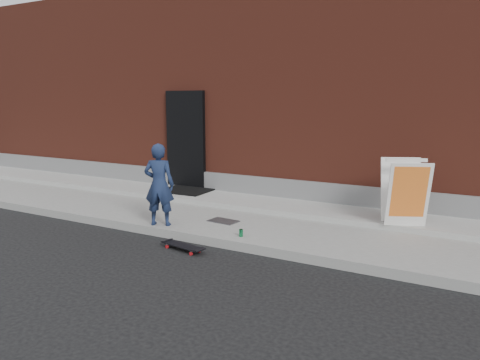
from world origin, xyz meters
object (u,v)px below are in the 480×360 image
Objects in this scene: skateboard at (183,246)px; pizza_sign at (405,192)px; child at (159,185)px; soda_can at (241,233)px.

skateboard is 0.72× the size of pizza_sign.
pizza_sign reaches higher than skateboard.
child is 1.79× the size of skateboard.
skateboard is (0.91, -0.58, -0.80)m from child.
soda_can reaches higher than skateboard.
soda_can is (0.67, 0.67, 0.14)m from skateboard.
soda_can is (-2.20, -1.69, -0.60)m from pizza_sign.
soda_can is at bearing 44.88° from skateboard.
pizza_sign is 9.36× the size of soda_can.
child is at bearing -154.84° from pizza_sign.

